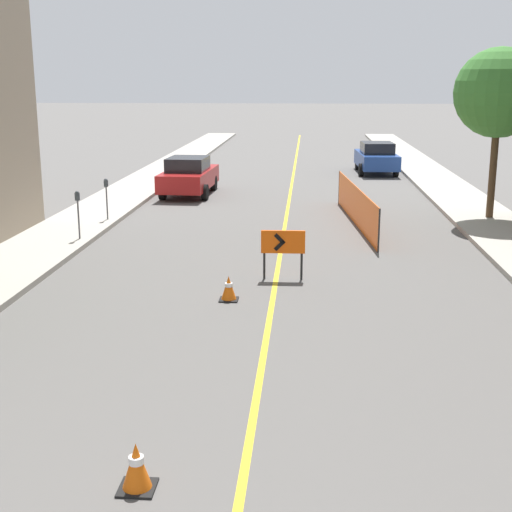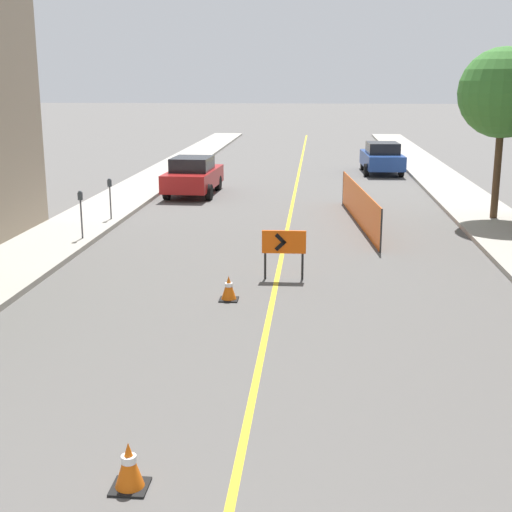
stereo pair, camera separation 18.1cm
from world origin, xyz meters
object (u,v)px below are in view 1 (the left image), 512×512
at_px(parked_car_curb_mid, 377,158).
at_px(parked_car_curb_near, 189,176).
at_px(traffic_cone_third, 229,288).
at_px(traffic_cone_second, 136,467).
at_px(parking_meter_near_curb, 78,205).
at_px(street_tree_right_near, 499,93).
at_px(parking_meter_far_curb, 106,191).
at_px(arrow_barricade_primary, 283,244).

bearing_deg(parked_car_curb_mid, parked_car_curb_near, -140.20).
bearing_deg(traffic_cone_third, traffic_cone_second, -92.06).
bearing_deg(parked_car_curb_near, traffic_cone_second, -79.58).
height_order(traffic_cone_second, parked_car_curb_mid, parked_car_curb_mid).
bearing_deg(parked_car_curb_mid, traffic_cone_third, -106.04).
bearing_deg(parking_meter_near_curb, street_tree_right_near, 18.58).
bearing_deg(parked_car_curb_mid, parking_meter_far_curb, -128.88).
xyz_separation_m(traffic_cone_second, parking_meter_near_curb, (-4.70, 12.61, 0.85)).
relative_size(parking_meter_near_curb, street_tree_right_near, 0.25).
bearing_deg(traffic_cone_second, arrow_barricade_primary, 81.47).
distance_m(arrow_barricade_primary, parked_car_curb_mid, 20.78).
bearing_deg(parked_car_curb_mid, traffic_cone_second, -103.32).
relative_size(arrow_barricade_primary, parking_meter_near_curb, 0.85).
height_order(arrow_barricade_primary, street_tree_right_near, street_tree_right_near).
distance_m(traffic_cone_third, parked_car_curb_mid, 22.76).
xyz_separation_m(traffic_cone_second, traffic_cone_third, (0.27, 7.42, -0.02)).
bearing_deg(traffic_cone_second, traffic_cone_third, 87.94).
distance_m(traffic_cone_third, street_tree_right_near, 12.95).
relative_size(parking_meter_far_curb, street_tree_right_near, 0.24).
distance_m(traffic_cone_second, arrow_barricade_primary, 9.32).
height_order(parking_meter_near_curb, parking_meter_far_curb, parking_meter_near_curb).
relative_size(traffic_cone_second, parking_meter_near_curb, 0.42).
bearing_deg(parking_meter_near_curb, arrow_barricade_primary, -29.33).
relative_size(parked_car_curb_mid, parking_meter_far_curb, 3.21).
height_order(traffic_cone_third, parked_car_curb_near, parked_car_curb_near).
xyz_separation_m(arrow_barricade_primary, street_tree_right_near, (6.73, 7.72, 3.39)).
bearing_deg(parked_car_curb_mid, street_tree_right_near, -80.99).
bearing_deg(arrow_barricade_primary, traffic_cone_second, -99.58).
xyz_separation_m(traffic_cone_third, parking_meter_far_curb, (-4.97, 8.19, 0.84)).
bearing_deg(arrow_barricade_primary, street_tree_right_near, 47.86).
relative_size(traffic_cone_third, parked_car_curb_near, 0.12).
distance_m(traffic_cone_second, parking_meter_near_curb, 13.49).
height_order(arrow_barricade_primary, parked_car_curb_mid, parked_car_curb_mid).
bearing_deg(arrow_barricade_primary, parked_car_curb_mid, 77.66).
distance_m(parked_car_curb_mid, parking_meter_far_curb, 17.27).
bearing_deg(traffic_cone_second, parked_car_curb_near, 97.78).
xyz_separation_m(parked_car_curb_near, parked_car_curb_mid, (8.43, 7.77, 0.00)).
height_order(traffic_cone_second, parking_meter_near_curb, parking_meter_near_curb).
bearing_deg(parked_car_curb_near, arrow_barricade_primary, -68.29).
xyz_separation_m(traffic_cone_second, parked_car_curb_mid, (5.45, 29.58, 0.51)).
distance_m(parking_meter_near_curb, parking_meter_far_curb, 2.99).
relative_size(traffic_cone_third, parking_meter_near_curb, 0.39).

